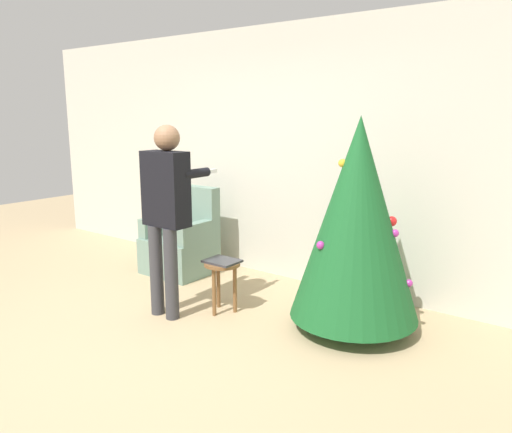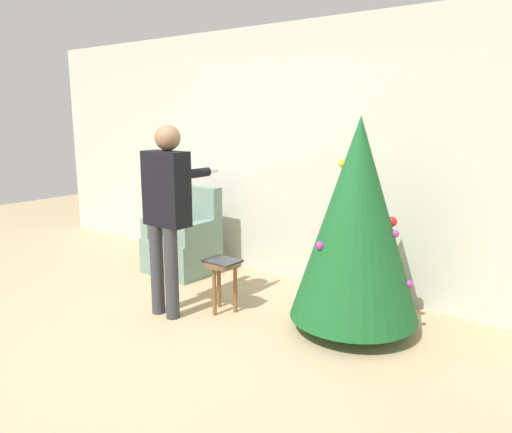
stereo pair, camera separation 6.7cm
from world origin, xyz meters
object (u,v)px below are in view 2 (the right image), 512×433
at_px(person_standing, 167,203).
at_px(side_stool, 223,272).
at_px(christmas_tree, 357,220).
at_px(armchair, 184,242).

height_order(person_standing, side_stool, person_standing).
bearing_deg(side_stool, person_standing, -136.96).
bearing_deg(person_standing, christmas_tree, 25.68).
distance_m(armchair, side_stool, 1.31).
xyz_separation_m(christmas_tree, side_stool, (-1.12, -0.38, -0.57)).
bearing_deg(armchair, person_standing, -50.36).
height_order(christmas_tree, person_standing, christmas_tree).
distance_m(christmas_tree, person_standing, 1.63).
bearing_deg(side_stool, christmas_tree, 18.73).
xyz_separation_m(christmas_tree, armchair, (-2.26, 0.25, -0.60)).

